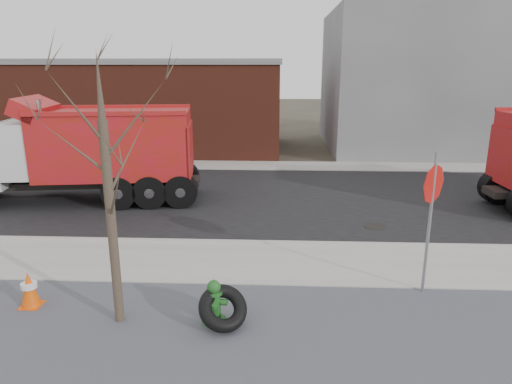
{
  "coord_description": "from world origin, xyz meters",
  "views": [
    {
      "loc": [
        -0.12,
        -10.53,
        4.92
      ],
      "look_at": [
        -0.7,
        2.1,
        1.4
      ],
      "focal_mm": 32.0,
      "sensor_mm": 36.0,
      "label": 1
    }
  ],
  "objects_px": {
    "truck_tire": "(223,308)",
    "stop_sign": "(432,201)",
    "dump_truck_red_b": "(82,150)",
    "fire_hydrant": "(214,304)"
  },
  "relations": [
    {
      "from": "truck_tire",
      "to": "stop_sign",
      "type": "bearing_deg",
      "value": 20.82
    },
    {
      "from": "dump_truck_red_b",
      "to": "fire_hydrant",
      "type": "bearing_deg",
      "value": 118.19
    },
    {
      "from": "truck_tire",
      "to": "dump_truck_red_b",
      "type": "xyz_separation_m",
      "value": [
        -6.07,
        8.25,
        1.52
      ]
    },
    {
      "from": "fire_hydrant",
      "to": "dump_truck_red_b",
      "type": "height_order",
      "value": "dump_truck_red_b"
    },
    {
      "from": "fire_hydrant",
      "to": "dump_truck_red_b",
      "type": "xyz_separation_m",
      "value": [
        -5.88,
        8.1,
        1.51
      ]
    },
    {
      "from": "stop_sign",
      "to": "dump_truck_red_b",
      "type": "xyz_separation_m",
      "value": [
        -10.37,
        6.61,
        -0.21
      ]
    },
    {
      "from": "truck_tire",
      "to": "dump_truck_red_b",
      "type": "relative_size",
      "value": 0.14
    },
    {
      "from": "truck_tire",
      "to": "fire_hydrant",
      "type": "bearing_deg",
      "value": 141.4
    },
    {
      "from": "truck_tire",
      "to": "stop_sign",
      "type": "relative_size",
      "value": 0.39
    },
    {
      "from": "fire_hydrant",
      "to": "stop_sign",
      "type": "height_order",
      "value": "stop_sign"
    }
  ]
}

